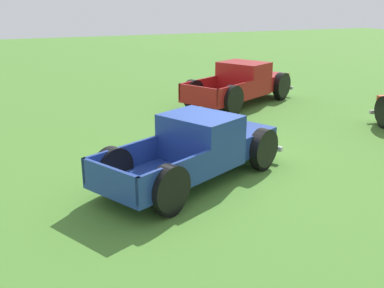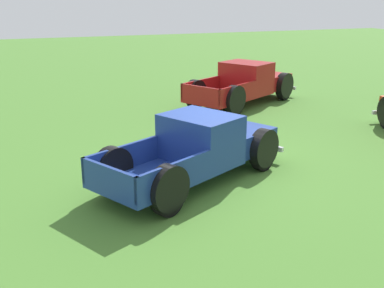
% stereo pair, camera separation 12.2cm
% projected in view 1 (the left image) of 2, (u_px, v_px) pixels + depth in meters
% --- Properties ---
extents(ground_plane, '(80.00, 80.00, 0.00)m').
position_uv_depth(ground_plane, '(211.00, 173.00, 11.36)').
color(ground_plane, '#477A2D').
extents(pickup_truck_foreground, '(3.82, 5.21, 1.52)m').
position_uv_depth(pickup_truck_foreground, '(202.00, 148.00, 10.91)').
color(pickup_truck_foreground, navy).
rests_on(pickup_truck_foreground, ground_plane).
extents(pickup_truck_behind_left, '(4.20, 5.54, 1.62)m').
position_uv_depth(pickup_truck_behind_left, '(244.00, 83.00, 18.51)').
color(pickup_truck_behind_left, maroon).
rests_on(pickup_truck_behind_left, ground_plane).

